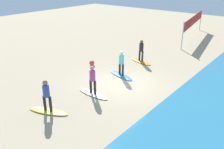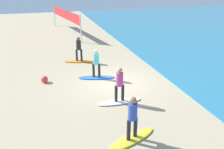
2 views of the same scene
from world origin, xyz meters
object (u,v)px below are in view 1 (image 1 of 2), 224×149
surfboard_white (93,94)px  surfboard_orange (141,61)px  beach_ball (92,63)px  volleyball_net (194,21)px  surfboard_blue (121,75)px  surfer_white (93,78)px  surfer_blue (121,61)px  surfboard_yellow (49,111)px  surfer_orange (141,49)px  surfer_yellow (46,93)px

surfboard_white → surfboard_orange: bearing=97.9°
beach_ball → volleyball_net: bearing=168.1°
surfboard_blue → surfboard_white: 3.13m
surfboard_blue → surfer_white: bearing=-69.2°
surfboard_orange → beach_ball: size_ratio=5.54×
surfer_blue → surfboard_yellow: size_ratio=0.78×
volleyball_net → surfer_blue: bearing=1.2°
surfer_orange → surfer_yellow: (8.99, 0.39, 0.00)m
surfboard_yellow → volleyball_net: volleyball_net is taller
surfboard_yellow → beach_ball: 6.69m
surfboard_blue → surfer_white: 3.28m
surfer_white → surfboard_yellow: surfer_white is taller
surfboard_white → surfer_yellow: size_ratio=1.28×
surfer_blue → surfboard_white: surfer_blue is taller
surfboard_white → surfer_white: bearing=83.3°
surfboard_blue → surfer_white: size_ratio=1.28×
surfboard_blue → surfboard_orange: bearing=113.0°
surfboard_orange → beach_ball: 3.79m
surfer_blue → surfboard_white: 3.28m
surfboard_white → beach_ball: size_ratio=5.54×
surfboard_yellow → surfboard_white: bearing=59.1°
surfboard_orange → surfer_blue: surfer_blue is taller
volleyball_net → surfer_white: bearing=2.3°
volleyball_net → surfer_orange: bearing=-1.3°
surfboard_orange → surfboard_white: bearing=-68.0°
surfboard_white → volleyball_net: (-15.75, -0.62, 1.74)m
surfer_white → surfboard_yellow: 2.95m
surfboard_blue → surfer_yellow: 5.93m
surfboard_yellow → surfer_white: bearing=59.1°
surfboard_orange → surfer_blue: 3.32m
volleyball_net → surfboard_blue: bearing=1.2°
surfboard_blue → beach_ball: beach_ball is taller
surfer_white → beach_ball: size_ratio=4.33×
surfboard_blue → surfer_blue: 0.99m
surfboard_orange → surfer_blue: bearing=-66.9°
surfer_blue → surfboard_white: bearing=6.5°
surfer_orange → surfboard_blue: 3.32m
surfboard_orange → beach_ball: beach_ball is taller
surfboard_yellow → volleyball_net: (-18.49, -0.18, 1.74)m
surfer_blue → surfer_yellow: 5.85m
surfboard_white → surfer_white: surfer_white is taller
volleyball_net → beach_ball: volleyball_net is taller
surfboard_blue → surfer_yellow: (5.85, -0.09, 0.99)m
surfboard_orange → surfboard_blue: size_ratio=1.00×
surfboard_orange → surfboard_white: size_ratio=1.00×
surfboard_orange → beach_ball: (2.91, -2.41, 0.14)m
surfer_yellow → volleyball_net: (-18.49, -0.18, 0.75)m
surfboard_yellow → beach_ball: beach_ball is taller
surfer_yellow → beach_ball: surfer_yellow is taller
surfboard_white → surfer_yellow: 2.95m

